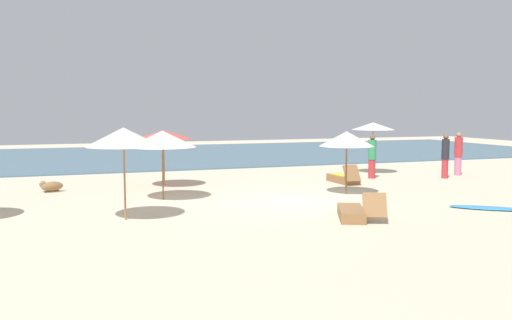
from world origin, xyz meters
The scene contains 14 objects.
ground_plane centered at (0.00, 0.00, 0.00)m, with size 60.00×60.00×0.00m, color beige.
ocean_water centered at (0.00, 17.00, 0.03)m, with size 48.00×16.00×0.06m, color #476B7F.
umbrella_0 centered at (2.26, 0.75, 1.81)m, with size 1.76×1.76×2.05m.
umbrella_1 centered at (-4.93, -1.02, 2.08)m, with size 1.86×1.86×2.32m.
umbrella_4 centered at (-3.04, 4.39, 1.86)m, with size 2.01×2.01×2.02m.
umbrella_5 centered at (6.05, 5.33, 2.03)m, with size 1.81×1.81×2.19m.
umbrella_6 centered at (-3.52, 1.72, 1.86)m, with size 2.06×2.06×2.11m.
lounger_0 centered at (3.47, 3.11, 0.18)m, with size 0.66×1.66×0.74m.
lounger_1 centered at (0.51, -2.82, 0.17)m, with size 1.21×1.74×0.73m.
person_0 centered at (9.11, 3.63, 0.91)m, with size 0.37×0.37×1.80m.
person_1 centered at (7.95, 3.01, 0.91)m, with size 0.35×0.35×1.77m.
person_4 centered at (5.18, 3.95, 0.88)m, with size 0.33×0.33×1.74m.
dog centered at (-6.82, 4.40, 0.19)m, with size 0.81×0.59×0.37m.
surfboard centered at (4.72, -2.88, 0.04)m, with size 1.96×1.70×0.07m.
Camera 1 is at (-6.19, -14.55, 2.78)m, focal length 37.57 mm.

